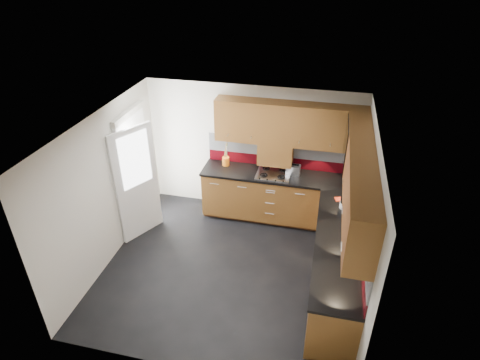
% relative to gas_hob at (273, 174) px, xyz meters
% --- Properties ---
extents(room, '(4.00, 3.80, 2.64)m').
position_rel_gas_hob_xyz_m(room, '(-0.45, -1.47, 0.54)').
color(room, black).
extents(base_cabinets, '(2.70, 3.20, 0.95)m').
position_rel_gas_hob_xyz_m(base_cabinets, '(0.62, -0.75, -0.52)').
color(base_cabinets, brown).
rests_on(base_cabinets, room).
extents(countertop, '(2.72, 3.22, 0.04)m').
position_rel_gas_hob_xyz_m(countertop, '(0.60, -0.77, -0.04)').
color(countertop, black).
rests_on(countertop, base_cabinets).
extents(backsplash, '(2.70, 3.20, 0.54)m').
position_rel_gas_hob_xyz_m(backsplash, '(0.83, -0.54, 0.25)').
color(backsplash, maroon).
rests_on(backsplash, countertop).
extents(upper_cabinets, '(2.50, 3.20, 0.72)m').
position_rel_gas_hob_xyz_m(upper_cabinets, '(0.78, -0.69, 0.88)').
color(upper_cabinets, brown).
rests_on(upper_cabinets, room).
extents(extractor_hood, '(0.60, 0.33, 0.40)m').
position_rel_gas_hob_xyz_m(extractor_hood, '(-0.00, 0.17, 0.32)').
color(extractor_hood, brown).
rests_on(extractor_hood, room).
extents(glass_cabinet, '(0.32, 0.80, 0.66)m').
position_rel_gas_hob_xyz_m(glass_cabinet, '(1.26, -0.40, 0.91)').
color(glass_cabinet, black).
rests_on(glass_cabinet, room).
extents(back_door, '(0.42, 1.19, 2.04)m').
position_rel_gas_hob_xyz_m(back_door, '(-2.23, -0.72, 0.08)').
color(back_door, white).
rests_on(back_door, room).
extents(gas_hob, '(0.58, 0.51, 0.05)m').
position_rel_gas_hob_xyz_m(gas_hob, '(0.00, 0.00, 0.00)').
color(gas_hob, silver).
rests_on(gas_hob, countertop).
extents(utensil_pot, '(0.13, 0.13, 0.45)m').
position_rel_gas_hob_xyz_m(utensil_pot, '(-0.90, 0.15, 0.08)').
color(utensil_pot, orange).
rests_on(utensil_pot, countertop).
extents(toaster, '(0.25, 0.16, 0.18)m').
position_rel_gas_hob_xyz_m(toaster, '(0.33, 0.10, 0.07)').
color(toaster, silver).
rests_on(toaster, countertop).
extents(food_processor, '(0.18, 0.18, 0.30)m').
position_rel_gas_hob_xyz_m(food_processor, '(1.22, -0.76, 0.12)').
color(food_processor, white).
rests_on(food_processor, countertop).
extents(paper_towel, '(0.15, 0.15, 0.28)m').
position_rel_gas_hob_xyz_m(paper_towel, '(1.26, -0.43, 0.12)').
color(paper_towel, white).
rests_on(paper_towel, countertop).
extents(orange_cloth, '(0.17, 0.15, 0.01)m').
position_rel_gas_hob_xyz_m(orange_cloth, '(1.14, -0.55, -0.01)').
color(orange_cloth, red).
rests_on(orange_cloth, countertop).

